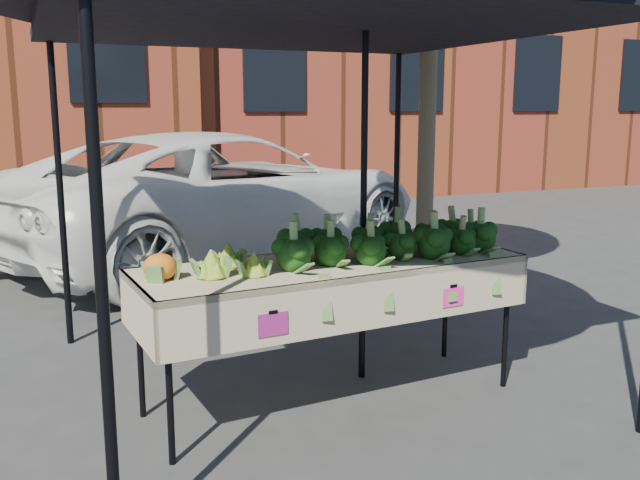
{
  "coord_description": "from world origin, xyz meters",
  "views": [
    {
      "loc": [
        -1.85,
        -3.88,
        1.82
      ],
      "look_at": [
        -0.15,
        0.1,
        1.0
      ],
      "focal_mm": 39.16,
      "sensor_mm": 36.0,
      "label": 1
    }
  ],
  "objects": [
    {
      "name": "canopy",
      "position": [
        -0.16,
        0.27,
        1.37
      ],
      "size": [
        3.16,
        3.16,
        2.74
      ],
      "primitive_type": null,
      "color": "black",
      "rests_on": "ground"
    },
    {
      "name": "cauliflower_pair",
      "position": [
        -1.2,
        -0.15,
        0.99
      ],
      "size": [
        0.2,
        0.2,
        0.18
      ],
      "primitive_type": "ellipsoid",
      "color": "orange",
      "rests_on": "table"
    },
    {
      "name": "ground",
      "position": [
        0.0,
        0.0,
        0.0
      ],
      "size": [
        90.0,
        90.0,
        0.0
      ],
      "primitive_type": "plane",
      "color": "#2F2F32"
    },
    {
      "name": "vehicle",
      "position": [
        0.35,
        4.33,
        2.78
      ],
      "size": [
        2.49,
        2.98,
        5.57
      ],
      "primitive_type": "imported",
      "rotation": [
        0.0,
        0.0,
        2.01
      ],
      "color": "white",
      "rests_on": "ground"
    },
    {
      "name": "street_tree",
      "position": [
        1.47,
        1.51,
        2.22
      ],
      "size": [
        2.25,
        2.25,
        4.43
      ],
      "primitive_type": null,
      "color": "#1E4C14",
      "rests_on": "ground"
    },
    {
      "name": "romanesco_cluster",
      "position": [
        -0.82,
        -0.11,
        1.0
      ],
      "size": [
        0.43,
        0.47,
        0.2
      ],
      "primitive_type": "ellipsoid",
      "color": "#90AD2B",
      "rests_on": "table"
    },
    {
      "name": "building_right",
      "position": [
        7.0,
        12.5,
        4.25
      ],
      "size": [
        12.0,
        8.0,
        8.5
      ],
      "primitive_type": "cube",
      "color": "maroon",
      "rests_on": "ground"
    },
    {
      "name": "table",
      "position": [
        -0.15,
        -0.1,
        0.45
      ],
      "size": [
        2.45,
        0.98,
        0.9
      ],
      "color": "#BAAC94",
      "rests_on": "ground"
    },
    {
      "name": "broccoli_heap",
      "position": [
        0.24,
        -0.07,
        1.03
      ],
      "size": [
        1.6,
        0.57,
        0.27
      ],
      "primitive_type": "ellipsoid",
      "color": "#0B330E",
      "rests_on": "table"
    }
  ]
}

